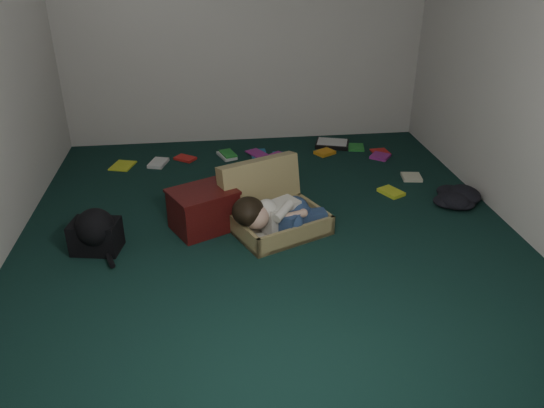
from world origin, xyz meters
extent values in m
plane|color=black|center=(0.00, 0.00, 0.00)|extent=(4.50, 4.50, 0.00)
plane|color=silver|center=(0.00, 2.25, 1.30)|extent=(4.50, 0.00, 4.50)
plane|color=silver|center=(0.00, -2.25, 1.30)|extent=(4.50, 0.00, 4.50)
plane|color=silver|center=(2.00, 0.00, 1.30)|extent=(0.00, 4.50, 4.50)
cube|color=#998954|center=(0.09, 0.02, 0.08)|extent=(0.85, 0.75, 0.16)
cube|color=#ECE6CC|center=(0.09, 0.02, 0.04)|extent=(0.77, 0.67, 0.02)
cube|color=#998954|center=(-0.04, 0.32, 0.25)|extent=(0.74, 0.49, 0.52)
cube|color=beige|center=(0.08, -0.01, 0.17)|extent=(0.35, 0.31, 0.22)
sphere|color=tan|center=(-0.12, -0.13, 0.23)|extent=(0.19, 0.19, 0.19)
ellipsoid|color=black|center=(-0.17, -0.09, 0.27)|extent=(0.26, 0.27, 0.22)
ellipsoid|color=navy|center=(0.22, 0.06, 0.17)|extent=(0.23, 0.27, 0.22)
cube|color=navy|center=(0.19, -0.07, 0.16)|extent=(0.28, 0.28, 0.14)
cube|color=navy|center=(0.33, -0.02, 0.14)|extent=(0.25, 0.15, 0.11)
sphere|color=white|center=(0.41, 0.05, 0.12)|extent=(0.11, 0.11, 0.11)
sphere|color=white|center=(0.43, -0.02, 0.11)|extent=(0.10, 0.10, 0.10)
cylinder|color=tan|center=(0.18, -0.11, 0.22)|extent=(0.19, 0.13, 0.07)
cube|color=#420E0D|center=(-0.52, 0.17, 0.16)|extent=(0.60, 0.55, 0.32)
cube|color=#420E0D|center=(-0.52, 0.17, 0.33)|extent=(0.62, 0.58, 0.02)
cube|color=black|center=(0.96, 1.90, 0.02)|extent=(0.44, 0.38, 0.05)
cube|color=white|center=(0.96, 1.90, 0.05)|extent=(0.39, 0.33, 0.01)
cube|color=#D7E929|center=(-1.35, 1.59, 0.01)|extent=(0.21, 0.16, 0.02)
cube|color=red|center=(-0.71, 1.69, 0.01)|extent=(0.27, 0.26, 0.02)
cube|color=white|center=(-0.26, 1.71, 0.01)|extent=(0.21, 0.25, 0.02)
cube|color=#1D6C9F|center=(0.33, 1.66, 0.01)|extent=(0.22, 0.26, 0.02)
cube|color=orange|center=(0.82, 1.66, 0.01)|extent=(0.26, 0.25, 0.02)
cube|color=green|center=(1.21, 1.79, 0.01)|extent=(0.23, 0.18, 0.02)
cube|color=#9F278A|center=(1.39, 1.48, 0.01)|extent=(0.26, 0.26, 0.02)
cube|color=beige|center=(1.53, 0.91, 0.01)|extent=(0.20, 0.24, 0.02)
cube|color=#D7E929|center=(1.22, 0.60, 0.01)|extent=(0.24, 0.26, 0.02)
cube|color=red|center=(1.44, 1.62, 0.01)|extent=(0.26, 0.24, 0.02)
cube|color=white|center=(-0.98, 1.59, 0.01)|extent=(0.24, 0.19, 0.02)
cube|color=#1D6C9F|center=(0.09, 1.74, 0.01)|extent=(0.26, 0.26, 0.02)
camera|label=1|loc=(-0.45, -3.67, 2.16)|focal=35.00mm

